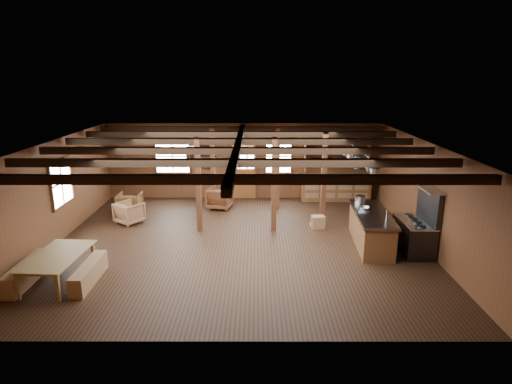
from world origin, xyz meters
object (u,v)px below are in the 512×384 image
at_px(kitchen_island, 371,228).
at_px(dining_table, 60,269).
at_px(commercial_range, 416,230).
at_px(armchair_c, 129,213).
at_px(armchair_b, 220,198).
at_px(armchair_a, 130,203).

bearing_deg(kitchen_island, dining_table, -160.39).
height_order(kitchen_island, dining_table, kitchen_island).
relative_size(kitchen_island, dining_table, 1.37).
xyz_separation_m(kitchen_island, commercial_range, (1.05, -0.45, 0.12)).
xyz_separation_m(commercial_range, armchair_c, (-8.14, 2.22, -0.25)).
bearing_deg(commercial_range, armchair_b, 145.41).
distance_m(armchair_b, armchair_c, 3.10).
height_order(dining_table, armchair_a, armchair_a).
height_order(armchair_a, armchair_c, armchair_a).
bearing_deg(armchair_b, kitchen_island, 154.48).
distance_m(armchair_a, armchair_b, 3.02).
height_order(commercial_range, armchair_a, commercial_range).
relative_size(commercial_range, armchair_c, 2.41).
xyz_separation_m(dining_table, armchair_b, (3.12, 5.47, 0.04)).
bearing_deg(armchair_a, kitchen_island, 158.79).
height_order(armchair_b, armchair_c, armchair_b).
bearing_deg(kitchen_island, armchair_b, 146.47).
xyz_separation_m(armchair_a, armchair_c, (0.27, -0.97, -0.01)).
distance_m(dining_table, armchair_a, 4.92).
height_order(dining_table, armchair_b, armchair_b).
xyz_separation_m(commercial_range, armchair_a, (-8.41, 3.20, -0.25)).
relative_size(armchair_b, armchair_c, 1.09).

